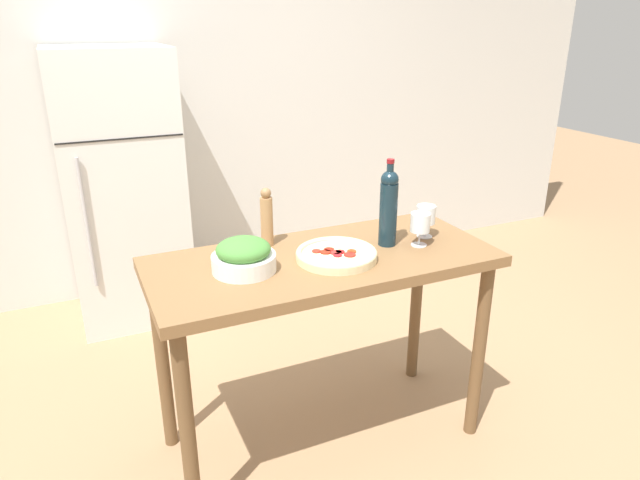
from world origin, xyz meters
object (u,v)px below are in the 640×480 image
object	(u,v)px
wine_glass_near	(420,224)
pepper_mill	(267,218)
homemade_pizza	(337,255)
wine_bottle	(389,206)
refrigerator	(123,189)
wine_glass_far	(426,216)
salad_bowl	(244,256)

from	to	relation	value
wine_glass_near	pepper_mill	bearing A→B (deg)	155.00
homemade_pizza	wine_bottle	bearing A→B (deg)	11.71
refrigerator	pepper_mill	world-z (taller)	refrigerator
wine_glass_far	pepper_mill	distance (m)	0.68
wine_bottle	wine_glass_far	bearing A→B (deg)	3.07
pepper_mill	homemade_pizza	bearing A→B (deg)	-52.69
wine_glass_near	homemade_pizza	distance (m)	0.38
wine_glass_near	salad_bowl	bearing A→B (deg)	175.76
refrigerator	wine_glass_far	xyz separation A→B (m)	(1.08, -1.57, 0.17)
refrigerator	homemade_pizza	size ratio (longest dim) A/B	5.10
salad_bowl	homemade_pizza	world-z (taller)	salad_bowl
salad_bowl	wine_glass_far	bearing A→B (deg)	1.41
pepper_mill	wine_bottle	bearing A→B (deg)	-23.92
wine_glass_far	pepper_mill	size ratio (longest dim) A/B	0.57
wine_bottle	pepper_mill	xyz separation A→B (m)	(-0.46, 0.20, -0.05)
wine_glass_far	wine_glass_near	bearing A→B (deg)	-136.28
wine_bottle	wine_glass_far	distance (m)	0.21
wine_glass_far	homemade_pizza	size ratio (longest dim) A/B	0.44
wine_glass_near	salad_bowl	xyz separation A→B (m)	(-0.74, 0.05, -0.04)
refrigerator	wine_bottle	distance (m)	1.83
wine_glass_far	salad_bowl	xyz separation A→B (m)	(-0.82, -0.02, -0.04)
wine_glass_far	pepper_mill	xyz separation A→B (m)	(-0.65, 0.19, 0.02)
wine_bottle	wine_glass_near	world-z (taller)	wine_bottle
refrigerator	wine_bottle	world-z (taller)	refrigerator
homemade_pizza	salad_bowl	bearing A→B (deg)	173.02
wine_glass_near	wine_glass_far	bearing A→B (deg)	43.72
pepper_mill	salad_bowl	distance (m)	0.28
refrigerator	pepper_mill	size ratio (longest dim) A/B	6.60
pepper_mill	homemade_pizza	world-z (taller)	pepper_mill
wine_glass_near	pepper_mill	world-z (taller)	pepper_mill
wine_bottle	refrigerator	bearing A→B (deg)	119.46
pepper_mill	wine_glass_near	bearing A→B (deg)	-25.00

